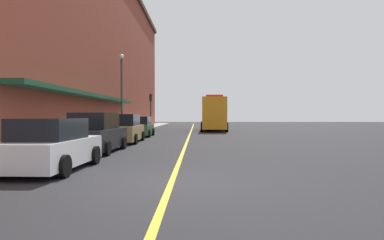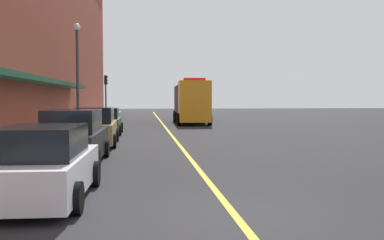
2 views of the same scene
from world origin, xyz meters
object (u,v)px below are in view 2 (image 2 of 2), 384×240
parked_car_1 (74,138)px  traffic_light_near (106,89)px  utility_truck (191,103)px  parking_meter_0 (74,120)px  parked_car_0 (44,165)px  parked_car_2 (96,127)px  parking_meter_1 (83,117)px  parked_car_3 (105,122)px  street_lamp_left (77,65)px

parked_car_1 → traffic_light_near: (-1.26, 27.87, 2.30)m
utility_truck → parking_meter_0: size_ratio=6.75×
parked_car_0 → parked_car_1: bearing=3.2°
parked_car_2 → utility_truck: (6.46, 16.72, 0.99)m
parked_car_2 → parking_meter_0: (-1.42, 2.64, 0.22)m
parking_meter_1 → parked_car_1: bearing=-83.7°
utility_truck → parking_meter_0: bearing=-27.7°
parked_car_3 → traffic_light_near: bearing=4.0°
parked_car_0 → parking_meter_1: parked_car_0 is taller
utility_truck → street_lamp_left: street_lamp_left is taller
parked_car_0 → parked_car_2: (-0.07, 10.94, 0.07)m
parked_car_0 → parked_car_3: 17.05m
parked_car_2 → street_lamp_left: (-2.02, 8.24, 3.56)m
utility_truck → street_lamp_left: 12.26m
parked_car_2 → parking_meter_0: bearing=27.2°
utility_truck → parking_meter_0: (-7.88, -14.08, -0.77)m
parked_car_1 → parking_meter_1: bearing=7.2°
utility_truck → traffic_light_near: size_ratio=2.09×
parked_car_2 → parking_meter_0: size_ratio=3.65×
parked_car_3 → parking_meter_1: 1.37m
parking_meter_1 → street_lamp_left: street_lamp_left is taller
parking_meter_0 → street_lamp_left: bearing=96.1°
utility_truck → parked_car_3: bearing=-30.2°
parked_car_0 → parked_car_1: 5.21m
parked_car_0 → parked_car_1: parked_car_1 is taller
traffic_light_near → street_lamp_left: bearing=-92.7°
parked_car_0 → utility_truck: bearing=-11.6°
parked_car_2 → parking_meter_1: parked_car_2 is taller
parked_car_1 → parking_meter_1: 12.10m
parking_meter_0 → street_lamp_left: street_lamp_left is taller
parked_car_2 → traffic_light_near: traffic_light_near is taller
utility_truck → parking_meter_1: utility_truck is taller
parking_meter_1 → traffic_light_near: (0.06, 15.84, 2.10)m
parked_car_0 → parking_meter_1: (-1.48, 17.23, 0.30)m
parked_car_0 → utility_truck: (6.40, 27.66, 1.06)m
parked_car_3 → parking_meter_0: size_ratio=3.22×
parked_car_2 → street_lamp_left: street_lamp_left is taller
parking_meter_1 → parked_car_2: bearing=-77.3°
parked_car_0 → parked_car_2: parked_car_2 is taller
parking_meter_1 → traffic_light_near: size_ratio=0.31×
parked_car_3 → parking_meter_1: (-1.33, 0.18, 0.29)m
parked_car_2 → parking_meter_1: bearing=11.6°
parked_car_2 → parking_meter_0: parked_car_2 is taller
parked_car_2 → utility_truck: utility_truck is taller
parked_car_1 → parked_car_2: 5.74m
utility_truck → parked_car_2: bearing=-19.6°
parked_car_0 → parked_car_1: size_ratio=0.89×
parked_car_2 → traffic_light_near: (-1.35, 22.13, 2.32)m
parked_car_2 → parking_meter_1: (-1.42, 6.30, 0.22)m
street_lamp_left → traffic_light_near: street_lamp_left is taller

